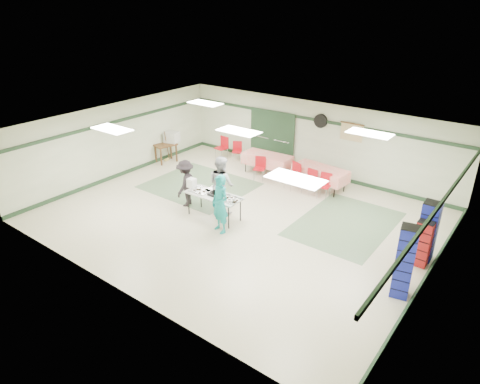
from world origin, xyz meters
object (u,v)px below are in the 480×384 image
Objects in this scene: dining_table_b at (267,159)px; chair_loose_a at (237,149)px; crate_stack_blue_b at (404,262)px; broom at (167,146)px; volunteer_grey at (221,184)px; chair_c at (325,183)px; serving_table at (214,196)px; dining_table_a at (320,173)px; volunteer_teal at (220,204)px; crate_stack_red at (423,243)px; chair_d at (260,166)px; crate_stack_blue_a at (428,231)px; chair_loose_b at (223,145)px; chair_b at (294,173)px; volunteer_dark at (186,183)px; printer_table at (166,147)px; office_printer at (172,137)px; chair_a at (310,179)px.

chair_loose_a reaches higher than dining_table_b.
broom is (-10.38, 2.94, -0.23)m from crate_stack_blue_b.
volunteer_grey is 2.10× the size of chair_c.
crate_stack_blue_b is (5.69, -0.32, 0.16)m from serving_table.
chair_c is (0.47, -0.57, -0.05)m from dining_table_a.
volunteer_teal is 5.31m from crate_stack_red.
chair_loose_a is at bearing 128.63° from chair_d.
dining_table_b is 1.52× the size of broom.
chair_c is at bearing 57.70° from serving_table.
crate_stack_blue_a is (3.70, -1.80, 0.28)m from chair_c.
crate_stack_red is 0.99× the size of broom.
serving_table is 3.93m from dining_table_b.
chair_loose_a is 0.63m from chair_loose_b.
chair_b is at bearing 156.71° from crate_stack_red.
volunteer_grey is 3.75m from dining_table_a.
serving_table is 5.15m from chair_loose_b.
chair_d is (-1.42, -0.01, -0.06)m from chair_b.
chair_loose_b is at bearing -172.09° from chair_b.
volunteer_dark is 0.77× the size of dining_table_a.
crate_stack_blue_b reaches higher than broom.
dining_table_a is 4.95m from crate_stack_red.
volunteer_dark is 1.58× the size of printer_table.
chair_b is at bearing 103.66° from volunteer_teal.
crate_stack_blue_a is at bearing 37.60° from volunteer_teal.
serving_table is at bearing -165.26° from crate_stack_blue_a.
volunteer_dark is 4.39m from chair_loose_a.
volunteer_grey is at bearing -41.45° from office_printer.
printer_table is (-10.30, 1.27, 0.02)m from crate_stack_red.
chair_c reaches higher than dining_table_a.
dining_table_b is 6.91m from crate_stack_red.
office_printer is (-6.13, -1.03, 0.38)m from dining_table_a.
serving_table is at bearing -126.38° from chair_c.
volunteer_dark is at bearing -168.71° from crate_stack_blue_a.
chair_loose_a is 1.49× the size of office_printer.
chair_loose_a is at bearing 158.94° from crate_stack_red.
dining_table_a is at bearing 12.04° from broom.
chair_c is (1.99, 3.30, -0.19)m from serving_table.
serving_table is 1.45× the size of broom.
crate_stack_blue_a is at bearing 8.93° from printer_table.
chair_a is 6.10m from office_printer.
crate_stack_red is (4.17, -2.67, 0.04)m from dining_table_a.
chair_a is (1.45, 3.30, -0.19)m from serving_table.
printer_table is at bearing -104.02° from office_printer.
dining_table_b is 1.53× the size of crate_stack_red.
chair_b is at bearing -23.77° from dining_table_b.
chair_loose_b is (-1.79, 4.04, -0.19)m from volunteer_dark.
chair_b is at bearing 127.77° from volunteer_dark.
crate_stack_blue_b reaches higher than volunteer_teal.
broom is at bearing -179.44° from chair_c.
chair_loose_b is at bearing 152.86° from crate_stack_blue_b.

